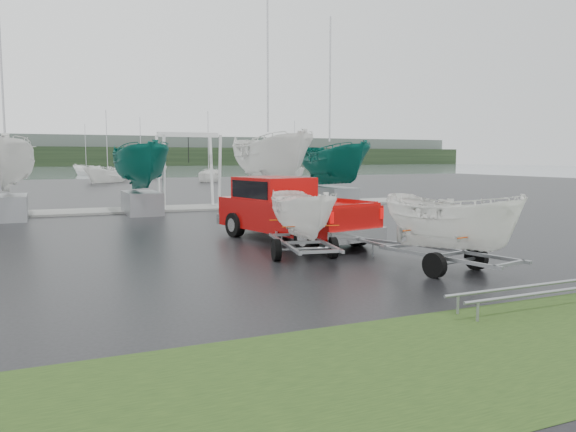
{
  "coord_description": "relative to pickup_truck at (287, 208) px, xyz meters",
  "views": [
    {
      "loc": [
        -5.95,
        -17.0,
        2.8
      ],
      "look_at": [
        0.2,
        -3.06,
        1.2
      ],
      "focal_mm": 35.0,
      "sensor_mm": 36.0,
      "label": 1
    }
  ],
  "objects": [
    {
      "name": "dock",
      "position": [
        -1.63,
        12.73,
        -1.05
      ],
      "size": [
        30.0,
        3.0,
        0.12
      ],
      "primitive_type": "cube",
      "color": "gray",
      "rests_on": "ground"
    },
    {
      "name": "moored_boat_1",
      "position": [
        -0.66,
        48.35,
        -1.1
      ],
      "size": [
        4.1,
        4.11,
        11.84
      ],
      "rotation": [
        0.0,
        0.0,
        5.63
      ],
      "color": "white",
      "rests_on": "ground"
    },
    {
      "name": "keelboat_3",
      "position": [
        7.74,
        11.03,
        2.9
      ],
      "size": [
        2.52,
        3.2,
        10.69
      ],
      "color": "gray",
      "rests_on": "ground"
    },
    {
      "name": "trailer_parked",
      "position": [
        -0.99,
        -3.37,
        1.22
      ],
      "size": [
        1.87,
        3.75,
        4.26
      ],
      "rotation": [
        0.0,
        0.0,
        -0.18
      ],
      "color": "gray",
      "rests_on": "ground"
    },
    {
      "name": "moored_boat_3",
      "position": [
        25.99,
        56.51,
        -1.1
      ],
      "size": [
        2.44,
        2.49,
        10.91
      ],
      "rotation": [
        0.0,
        0.0,
        6.16
      ],
      "color": "white",
      "rests_on": "ground"
    },
    {
      "name": "treeline",
      "position": [
        -1.63,
        169.73,
        1.9
      ],
      "size": [
        300.0,
        8.0,
        6.0
      ],
      "primitive_type": "cube",
      "color": "black",
      "rests_on": "ground"
    },
    {
      "name": "moored_boat_6",
      "position": [
        4.58,
        58.05,
        -1.1
      ],
      "size": [
        3.01,
        2.95,
        11.31
      ],
      "rotation": [
        0.0,
        0.0,
        1.37
      ],
      "color": "white",
      "rests_on": "ground"
    },
    {
      "name": "keelboat_0",
      "position": [
        -8.97,
        10.73,
        3.0
      ],
      "size": [
        2.57,
        3.2,
        10.75
      ],
      "color": "gray",
      "rests_on": "ground"
    },
    {
      "name": "keelboat_1",
      "position": [
        -3.04,
        10.93,
        2.72
      ],
      "size": [
        2.41,
        3.2,
        7.5
      ],
      "color": "gray",
      "rests_on": "ground"
    },
    {
      "name": "ground_plane",
      "position": [
        -1.63,
        -0.27,
        -1.1
      ],
      "size": [
        120.0,
        120.0,
        0.0
      ],
      "primitive_type": "plane",
      "color": "black",
      "rests_on": "ground"
    },
    {
      "name": "keelboat_2",
      "position": [
        3.81,
        10.73,
        3.62
      ],
      "size": [
        2.97,
        3.2,
        11.16
      ],
      "color": "gray",
      "rests_on": "ground"
    },
    {
      "name": "moored_boat_2",
      "position": [
        10.15,
        45.52,
        -1.1
      ],
      "size": [
        2.99,
        3.02,
        10.98
      ],
      "rotation": [
        0.0,
        0.0,
        2.72
      ],
      "color": "white",
      "rests_on": "ground"
    },
    {
      "name": "moored_boat_5",
      "position": [
        -0.88,
        77.0,
        -1.1
      ],
      "size": [
        3.44,
        3.47,
        11.42
      ],
      "rotation": [
        0.0,
        0.0,
        3.57
      ],
      "color": "white",
      "rests_on": "ground"
    },
    {
      "name": "trailer_hitched",
      "position": [
        1.46,
        -6.54,
        1.3
      ],
      "size": [
        1.94,
        3.77,
        4.41
      ],
      "rotation": [
        0.0,
        0.0,
        0.22
      ],
      "color": "gray",
      "rests_on": "ground"
    },
    {
      "name": "far_hill",
      "position": [
        -1.63,
        177.73,
        3.9
      ],
      "size": [
        300.0,
        6.0,
        10.0
      ],
      "primitive_type": "cube",
      "color": "#4C5651",
      "rests_on": "ground"
    },
    {
      "name": "grass_verge",
      "position": [
        -1.63,
        -11.27,
        -1.1
      ],
      "size": [
        40.0,
        40.0,
        0.0
      ],
      "primitive_type": "plane",
      "color": "#1E3213",
      "rests_on": "ground"
    },
    {
      "name": "lake",
      "position": [
        -1.63,
        99.73,
        -1.11
      ],
      "size": [
        300.0,
        300.0,
        0.0
      ],
      "primitive_type": "plane",
      "color": "slate",
      "rests_on": "ground"
    },
    {
      "name": "pickup_truck",
      "position": [
        0.0,
        0.0,
        0.0
      ],
      "size": [
        3.48,
        6.67,
        2.11
      ],
      "rotation": [
        0.0,
        0.0,
        0.22
      ],
      "color": "#A00908",
      "rests_on": "ground"
    },
    {
      "name": "boat_hoist",
      "position": [
        -0.21,
        12.73,
        1.57
      ],
      "size": [
        3.3,
        2.18,
        4.12
      ],
      "color": "silver",
      "rests_on": "ground"
    }
  ]
}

